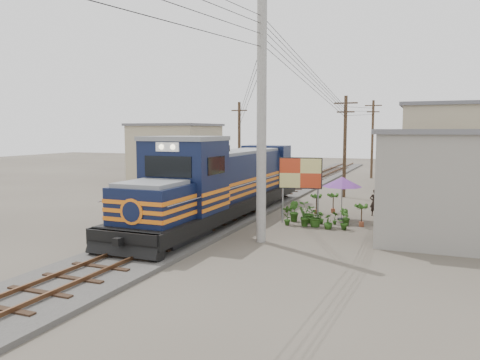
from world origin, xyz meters
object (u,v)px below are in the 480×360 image
at_px(locomotive, 222,185).
at_px(vendor, 375,202).
at_px(billboard, 300,175).
at_px(market_umbrella, 342,182).

xyz_separation_m(locomotive, vendor, (7.27, 4.19, -1.10)).
relative_size(locomotive, billboard, 5.20).
height_order(market_umbrella, vendor, market_umbrella).
relative_size(locomotive, vendor, 11.66).
bearing_deg(vendor, locomotive, 16.93).
bearing_deg(locomotive, vendor, 29.95).
bearing_deg(market_umbrella, vendor, 52.50).
relative_size(market_umbrella, vendor, 1.61).
relative_size(locomotive, market_umbrella, 7.25).
xyz_separation_m(locomotive, market_umbrella, (5.81, 2.29, 0.14)).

